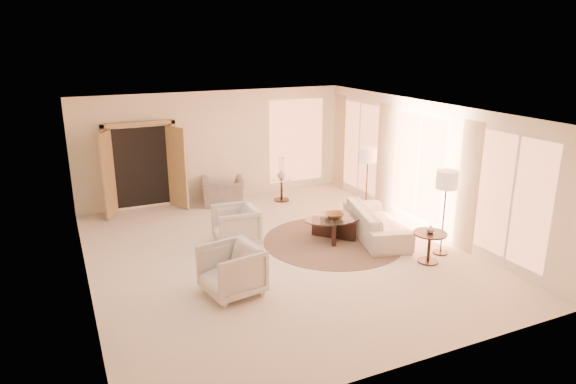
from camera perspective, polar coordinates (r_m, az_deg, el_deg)
name	(u,v)px	position (r m, az deg, el deg)	size (l,w,h in m)	color
room	(278,185)	(9.71, -1.15, 0.78)	(7.04, 8.04, 2.83)	beige
windows_right	(420,168)	(11.58, 14.50, 2.63)	(0.10, 6.40, 2.40)	#F28F61
window_back_corner	(297,141)	(14.15, 0.97, 5.69)	(1.70, 0.10, 2.40)	#F28F61
curtains_right	(394,161)	(12.24, 11.67, 3.34)	(0.06, 5.20, 2.60)	#C9B692
french_doors	(142,168)	(12.87, -15.90, 2.62)	(1.95, 0.66, 2.16)	tan
area_rug	(334,241)	(10.80, 5.09, -5.43)	(2.93, 2.93, 0.01)	#3D2C22
sofa	(376,222)	(11.08, 9.76, -3.28)	(2.21, 0.86, 0.64)	beige
armchair_left	(236,224)	(10.51, -5.83, -3.54)	(0.86, 0.80, 0.88)	beige
armchair_right	(231,268)	(8.54, -6.31, -8.41)	(0.89, 0.83, 0.91)	beige
accent_chair	(223,188)	(13.03, -7.25, 0.50)	(1.03, 0.67, 0.90)	gray
coffee_table	(334,225)	(10.84, 5.11, -3.70)	(1.40, 1.40, 0.47)	black
end_table	(429,242)	(10.01, 15.44, -5.37)	(0.63, 0.63, 0.59)	black
side_table	(282,187)	(13.28, -0.72, 0.55)	(0.52, 0.52, 0.60)	black
floor_lamp_near	(368,158)	(12.07, 8.87, 3.78)	(0.40, 0.40, 1.64)	black
floor_lamp_far	(447,184)	(10.15, 17.22, 0.90)	(0.41, 0.41, 1.68)	black
bowl	(334,215)	(10.76, 5.14, -2.60)	(0.38, 0.38, 0.09)	brown
end_vase	(431,229)	(9.92, 15.56, -3.97)	(0.15, 0.15, 0.16)	silver
side_vase	(281,174)	(13.18, -0.73, 2.01)	(0.22, 0.22, 0.23)	silver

